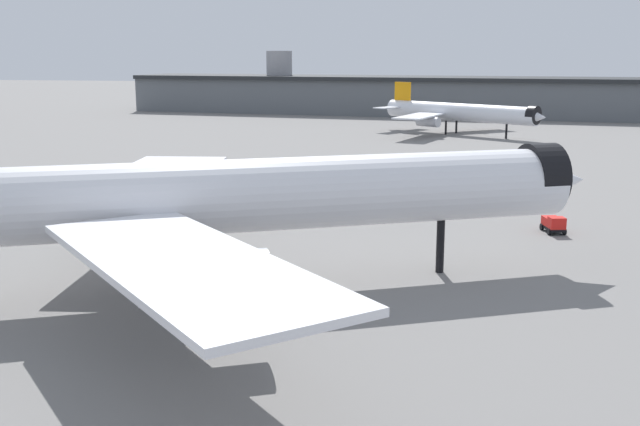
% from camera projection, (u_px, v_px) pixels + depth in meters
% --- Properties ---
extents(ground, '(900.00, 900.00, 0.00)m').
position_uv_depth(ground, '(214.00, 282.00, 62.14)').
color(ground, slate).
extents(airliner_near_gate, '(61.07, 54.97, 16.81)m').
position_uv_depth(airliner_near_gate, '(217.00, 199.00, 58.79)').
color(airliner_near_gate, white).
rests_on(airliner_near_gate, ground).
extents(airliner_far_taxiway, '(39.97, 35.61, 11.74)m').
position_uv_depth(airliner_far_taxiway, '(458.00, 112.00, 175.45)').
color(airliner_far_taxiway, silver).
rests_on(airliner_far_taxiway, ground).
extents(terminal_building, '(244.15, 53.63, 19.49)m').
position_uv_depth(terminal_building, '(512.00, 97.00, 224.65)').
color(terminal_building, slate).
rests_on(terminal_building, ground).
extents(baggage_tug_wing, '(2.51, 3.48, 1.85)m').
position_uv_depth(baggage_tug_wing, '(554.00, 224.00, 79.21)').
color(baggage_tug_wing, black).
rests_on(baggage_tug_wing, ground).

